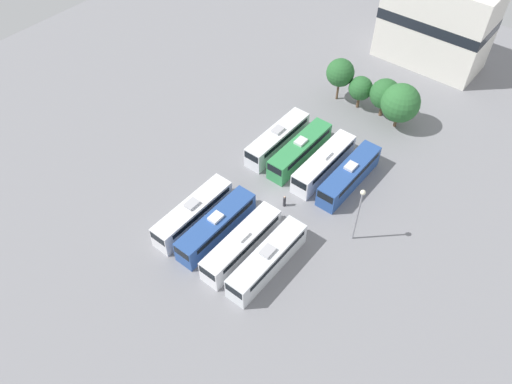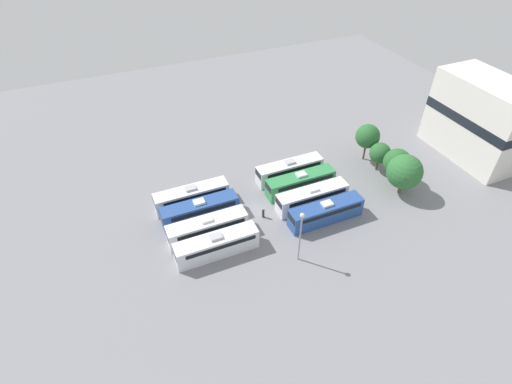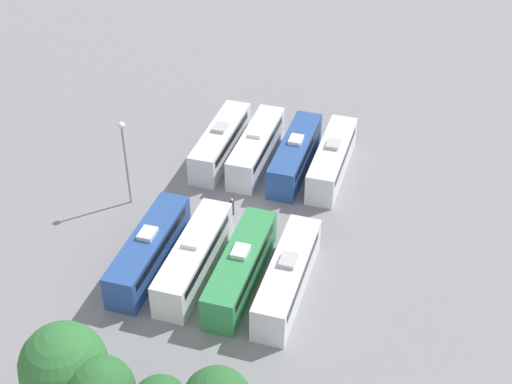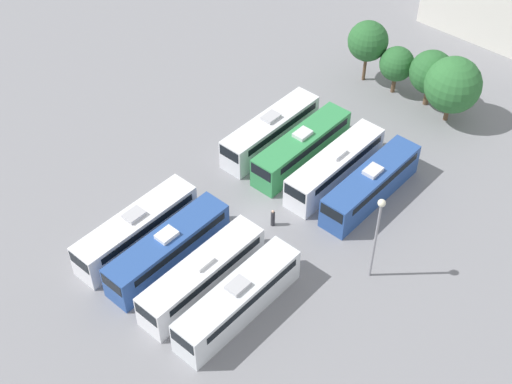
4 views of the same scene
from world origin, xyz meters
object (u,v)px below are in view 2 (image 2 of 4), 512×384
bus_7 (326,212)px  worker_person (263,213)px  tree_3 (405,172)px  tree_0 (368,136)px  depot_building (481,119)px  light_pole (301,229)px  bus_2 (208,227)px  tree_2 (397,162)px  tree_1 (380,153)px  bus_0 (192,196)px  bus_1 (200,210)px  bus_5 (301,182)px  bus_3 (217,245)px  bus_6 (312,197)px  bus_4 (290,169)px

bus_7 → worker_person: (-4.17, -8.12, -0.86)m
tree_3 → tree_0: bearing=178.8°
depot_building → light_pole: bearing=-76.0°
bus_2 → tree_2: (0.09, 31.84, 2.14)m
tree_1 → tree_3: (6.51, -0.45, 0.74)m
bus_0 → depot_building: 50.24m
light_pole → tree_0: 26.80m
tree_1 → bus_2: bearing=-83.5°
light_pole → tree_0: bearing=126.5°
bus_1 → tree_0: size_ratio=1.68×
bus_0 → light_pole: 19.30m
tree_0 → tree_3: size_ratio=0.99×
light_pole → tree_3: (-5.88, 21.33, -1.45)m
bus_2 → bus_5: 17.11m
bus_0 → tree_3: tree_3 is taller
worker_person → depot_building: (-0.65, 40.76, 6.20)m
bus_3 → worker_person: (-4.01, 8.57, -0.86)m
bus_6 → tree_1: 15.29m
bus_7 → tree_0: tree_0 is taller
bus_6 → bus_0: bearing=-113.9°
bus_1 → tree_1: 31.31m
tree_2 → tree_3: 3.01m
bus_1 → tree_3: bearing=77.5°
bus_2 → tree_1: (-3.57, 31.38, 1.72)m
bus_3 → tree_1: bearing=102.9°
tree_0 → depot_building: (6.02, 18.29, 2.32)m
depot_building → bus_2: bearing=-88.8°
bus_5 → worker_person: (3.38, -8.01, -0.86)m
bus_0 → tree_0: 31.41m
bus_6 → depot_building: bearing=91.9°
bus_4 → tree_0: (0.42, 14.52, 3.02)m
tree_3 → depot_building: (-4.02, 18.50, 2.88)m
tree_3 → bus_7: bearing=-86.7°
bus_6 → light_pole: (8.80, -7.01, 3.91)m
tree_3 → tree_1: bearing=176.1°
bus_3 → bus_6: 16.89m
bus_5 → depot_building: depot_building is taller
bus_6 → tree_0: bearing=116.1°
bus_6 → bus_7: bearing=2.7°
bus_0 → bus_2: same height
bus_6 → tree_0: (-7.13, 14.53, 3.02)m
bus_0 → bus_5: 17.18m
bus_4 → light_pole: light_pole is taller
bus_7 → tree_2: 15.64m
bus_0 → worker_person: size_ratio=6.63×
bus_6 → worker_person: size_ratio=6.63×
bus_0 → tree_1: 31.77m
bus_7 → worker_person: 9.17m
bus_1 → bus_5: bearing=89.7°
worker_person → tree_1: tree_1 is taller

